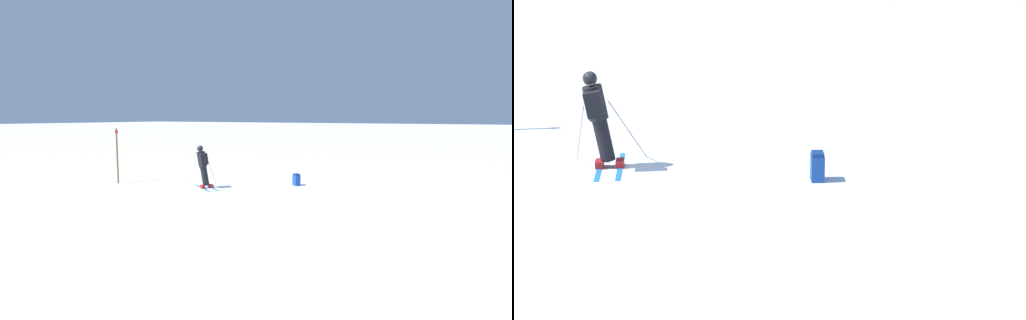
{
  "view_description": "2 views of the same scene",
  "coord_description": "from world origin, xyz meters",
  "views": [
    {
      "loc": [
        11.56,
        9.87,
        2.87
      ],
      "look_at": [
        -1.99,
        1.68,
        1.13
      ],
      "focal_mm": 28.0,
      "sensor_mm": 36.0,
      "label": 1
    },
    {
      "loc": [
        5.8,
        13.06,
        4.59
      ],
      "look_at": [
        -2.01,
        3.22,
        0.71
      ],
      "focal_mm": 60.0,
      "sensor_mm": 36.0,
      "label": 2
    }
  ],
  "objects": [
    {
      "name": "skier",
      "position": [
        -0.8,
        -0.06,
        0.96
      ],
      "size": [
        1.46,
        1.62,
        1.75
      ],
      "rotation": [
        0.0,
        0.0,
        -0.56
      ],
      "color": "#1E7AC6",
      "rests_on": "ground"
    },
    {
      "name": "spare_backpack",
      "position": [
        -3.33,
        2.84,
        0.24
      ],
      "size": [
        0.35,
        0.37,
        0.5
      ],
      "rotation": [
        0.0,
        0.0,
        0.95
      ],
      "color": "#194293",
      "rests_on": "ground"
    },
    {
      "name": "ground_plane",
      "position": [
        0.0,
        0.0,
        0.0
      ],
      "size": [
        300.0,
        300.0,
        0.0
      ],
      "primitive_type": "plane",
      "color": "white"
    }
  ]
}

